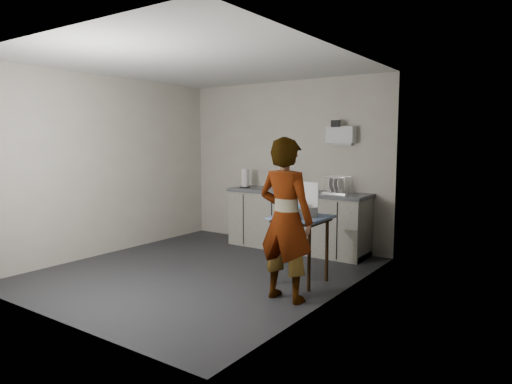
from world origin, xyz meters
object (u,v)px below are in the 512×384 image
Objects in this scene: soda_can at (297,187)px; dish_rack at (337,189)px; side_table at (301,225)px; bakery_box at (302,209)px; standing_man at (286,220)px; dark_bottle at (279,181)px; paper_towel at (245,179)px; soap_bottle at (283,181)px; kitchen_counter at (297,222)px.

soda_can is 0.32× the size of dish_rack.
bakery_box reaches higher than side_table.
standing_man reaches higher than dark_bottle.
soda_can is 0.38× the size of paper_towel.
paper_towel is at bearing -43.15° from standing_man.
side_table is at bearing -51.30° from soap_bottle.
side_table is at bearing -36.66° from paper_towel.
dark_bottle is (-0.34, 0.02, 0.62)m from kitchen_counter.
bakery_box reaches higher than soda_can.
standing_man is at bearing -57.74° from soap_bottle.
side_table is 2.21× the size of dish_rack.
dark_bottle is 0.68× the size of bakery_box.
kitchen_counter reaches higher than side_table.
bakery_box is (1.79, -1.34, -0.17)m from paper_towel.
soda_can is at bearing 125.44° from kitchen_counter.
dark_bottle is at bearing -178.34° from dish_rack.
kitchen_counter is 1.71m from bakery_box.
kitchen_counter is 2.27m from standing_man.
dark_bottle is 0.88× the size of paper_towel.
kitchen_counter is at bearing 8.74° from soap_bottle.
soap_bottle is 1.76m from bakery_box.
side_table is at bearing -74.33° from standing_man.
standing_man reaches higher than soda_can.
soap_bottle is 0.12m from dark_bottle.
kitchen_counter is 0.83m from dish_rack.
paper_towel reaches higher than side_table.
bakery_box is (1.20, -1.42, -0.16)m from dark_bottle.
soda_can is 0.32m from dark_bottle.
paper_towel reaches higher than dish_rack.
dish_rack is 1.47m from bakery_box.
dish_rack is at bearing 5.43° from soap_bottle.
kitchen_counter is 1.65m from side_table.
paper_towel is 1.57m from dish_rack.
bakery_box is (1.10, -1.37, -0.17)m from soap_bottle.
standing_man reaches higher than side_table.
soap_bottle is at bearing 148.41° from bakery_box.
side_table is 1.71m from soda_can.
dark_bottle is 0.75× the size of dish_rack.
bakery_box reaches higher than dark_bottle.
paper_towel is 2.25m from bakery_box.
kitchen_counter is 19.37× the size of soda_can.
side_table is 0.64m from standing_man.
kitchen_counter is at bearing -61.54° from standing_man.
standing_man is 4.76× the size of dish_rack.
kitchen_counter is 6.26× the size of dish_rack.
bakery_box reaches higher than kitchen_counter.
kitchen_counter is at bearing 3.99° from paper_towel.
dish_rack is (0.97, 0.03, -0.08)m from dark_bottle.
soap_bottle is at bearing -157.20° from soda_can.
standing_man is 2.29m from soda_can.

